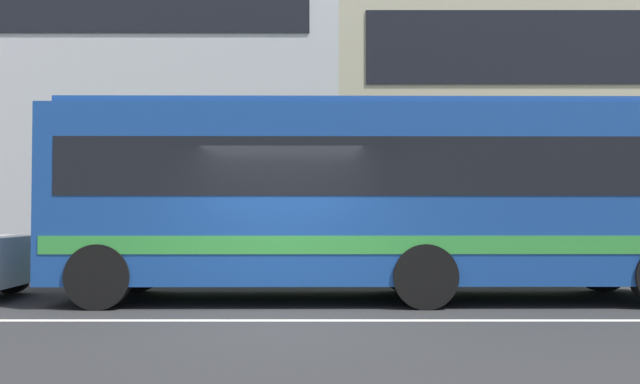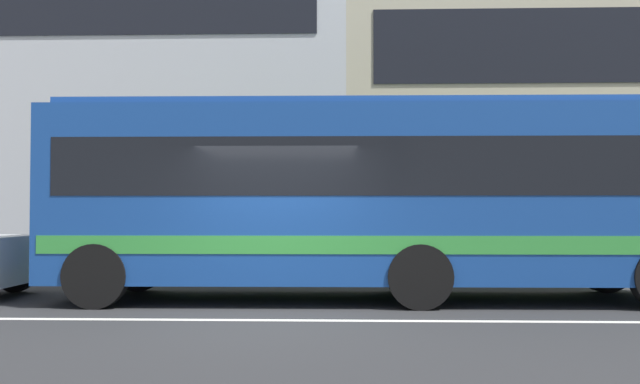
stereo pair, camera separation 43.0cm
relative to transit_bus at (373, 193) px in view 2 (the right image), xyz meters
The scene contains 6 objects.
ground_plane 3.26m from the transit_bus, 124.55° to the right, with size 160.00×160.00×0.00m, color #2A2B2D.
lane_centre_line 3.26m from the transit_bus, 124.55° to the right, with size 60.00×0.16×0.01m, color silver.
hedge_row_far 4.29m from the transit_bus, 59.90° to the left, with size 16.84×1.10×0.94m, color #3B6E26.
apartment_block_left 17.79m from the transit_bus, 129.79° to the left, with size 21.00×10.72×13.80m.
apartment_block_right 16.50m from the transit_bus, 54.41° to the left, with size 19.58×10.72×10.72m.
transit_bus is the anchor object (origin of this frame).
Camera 2 is at (1.02, -9.29, 1.49)m, focal length 37.98 mm.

